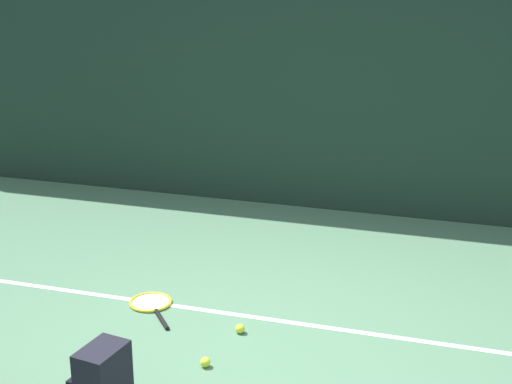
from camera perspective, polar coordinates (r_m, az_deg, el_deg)
The scene contains 7 objects.
ground_plane at distance 5.17m, azimuth -1.31°, elevation -11.94°, with size 12.00×12.00×0.00m, color #4C7556.
back_fence at distance 7.48m, azimuth 5.86°, elevation 8.55°, with size 10.00×0.10×2.68m, color #192D23.
court_line at distance 5.60m, azimuth 0.36°, elevation -9.35°, with size 9.00×0.05×0.00m, color white.
tennis_racket at distance 5.83m, azimuth -7.76°, elevation -8.23°, with size 0.53×0.59×0.03m.
backpack at distance 4.56m, azimuth -11.42°, elevation -13.76°, with size 0.32×0.33×0.44m.
tennis_ball_mid_court at distance 5.40m, azimuth -1.19°, elevation -10.12°, with size 0.07×0.07×0.07m, color #CCE033.
tennis_ball_far_left at distance 5.03m, azimuth -3.79°, elevation -12.51°, with size 0.07×0.07×0.07m, color #CCE033.
Camera 1 is at (1.40, -4.23, 2.61)m, focal length 53.82 mm.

